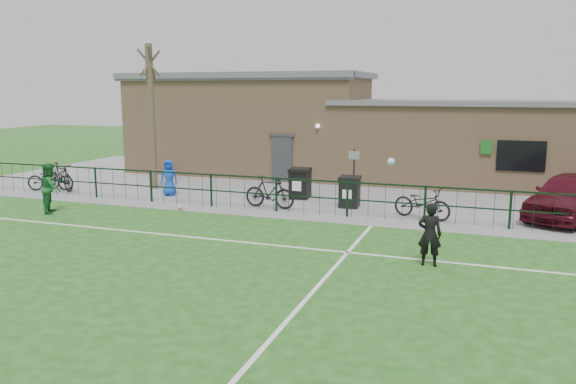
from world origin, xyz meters
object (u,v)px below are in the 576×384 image
(spectator_child, at_px, (169,178))
(car_maroon, at_px, (570,196))
(bicycle_d, at_px, (270,192))
(ball_ground, at_px, (180,208))
(sign_post, at_px, (354,176))
(wheelie_bin_left, at_px, (300,184))
(bicycle_b, at_px, (61,177))
(outfield_player, at_px, (51,188))
(bare_tree, at_px, (151,118))
(wheelie_bin_right, at_px, (350,193))
(bicycle_e, at_px, (422,203))
(bicycle_a, at_px, (50,179))

(spectator_child, bearing_deg, car_maroon, -11.16)
(bicycle_d, xyz_separation_m, ball_ground, (-2.83, -1.35, -0.49))
(sign_post, height_order, car_maroon, sign_post)
(wheelie_bin_left, relative_size, bicycle_b, 0.55)
(car_maroon, relative_size, ball_ground, 22.88)
(spectator_child, relative_size, outfield_player, 0.84)
(bare_tree, height_order, car_maroon, bare_tree)
(wheelie_bin_right, bearing_deg, outfield_player, -159.77)
(bare_tree, xyz_separation_m, bicycle_e, (11.35, -1.94, -2.47))
(spectator_child, bearing_deg, bicycle_a, 172.99)
(sign_post, height_order, outfield_player, sign_post)
(ball_ground, bearing_deg, car_maroon, 13.45)
(spectator_child, xyz_separation_m, outfield_player, (-2.19, -3.97, 0.12))
(bare_tree, xyz_separation_m, bicycle_d, (6.08, -2.08, -2.41))
(wheelie_bin_right, height_order, bicycle_e, bicycle_e)
(wheelie_bin_right, relative_size, car_maroon, 0.23)
(bicycle_e, distance_m, outfield_player, 12.50)
(bare_tree, height_order, bicycle_d, bare_tree)
(bare_tree, xyz_separation_m, ball_ground, (3.26, -3.43, -2.90))
(bicycle_e, distance_m, spectator_child, 9.92)
(wheelie_bin_left, height_order, wheelie_bin_right, wheelie_bin_left)
(outfield_player, bearing_deg, bicycle_d, -95.84)
(bicycle_d, xyz_separation_m, spectator_child, (-4.62, 0.89, 0.15))
(bicycle_d, height_order, spectator_child, spectator_child)
(bare_tree, height_order, bicycle_b, bare_tree)
(wheelie_bin_right, bearing_deg, car_maroon, 0.29)
(wheelie_bin_left, bearing_deg, car_maroon, -5.93)
(outfield_player, bearing_deg, bicycle_a, 12.77)
(bicycle_d, height_order, outfield_player, outfield_player)
(wheelie_bin_left, distance_m, bicycle_e, 5.23)
(bicycle_b, height_order, ball_ground, bicycle_b)
(wheelie_bin_left, relative_size, spectator_child, 0.75)
(bicycle_b, height_order, spectator_child, spectator_child)
(bicycle_d, relative_size, ball_ground, 9.71)
(ball_ground, bearing_deg, outfield_player, -156.57)
(bicycle_b, xyz_separation_m, outfield_player, (2.62, -3.42, 0.25))
(outfield_player, bearing_deg, car_maroon, -104.21)
(bicycle_b, relative_size, outfield_player, 1.14)
(bicycle_d, distance_m, ball_ground, 3.17)
(bicycle_a, distance_m, bicycle_d, 9.89)
(sign_post, xyz_separation_m, bicycle_d, (-2.55, -2.05, -0.43))
(sign_post, height_order, bicycle_b, sign_post)
(ball_ground, bearing_deg, wheelie_bin_right, 24.57)
(bicycle_b, xyz_separation_m, spectator_child, (4.80, 0.56, 0.13))
(wheelie_bin_left, xyz_separation_m, sign_post, (2.12, -0.08, 0.46))
(spectator_child, height_order, outfield_player, outfield_player)
(wheelie_bin_left, height_order, bicycle_d, bicycle_d)
(bicycle_a, height_order, bicycle_b, bicycle_b)
(sign_post, xyz_separation_m, bicycle_b, (-11.98, -1.71, -0.42))
(ball_ground, bearing_deg, bicycle_d, 25.56)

